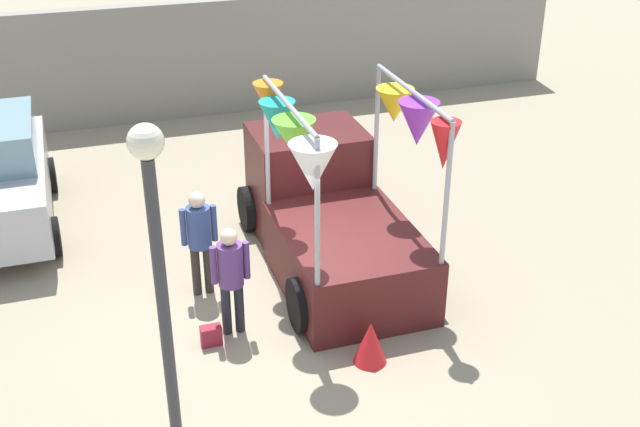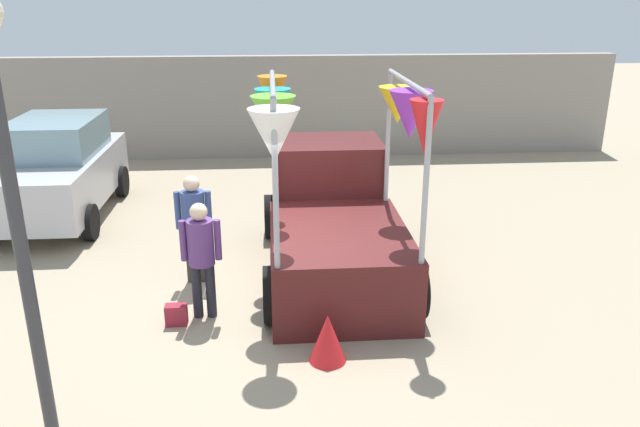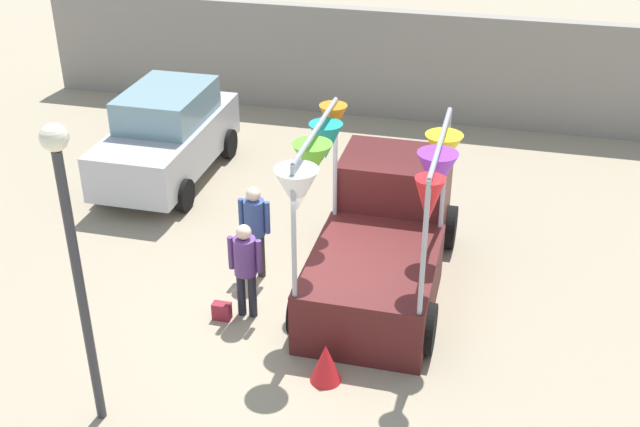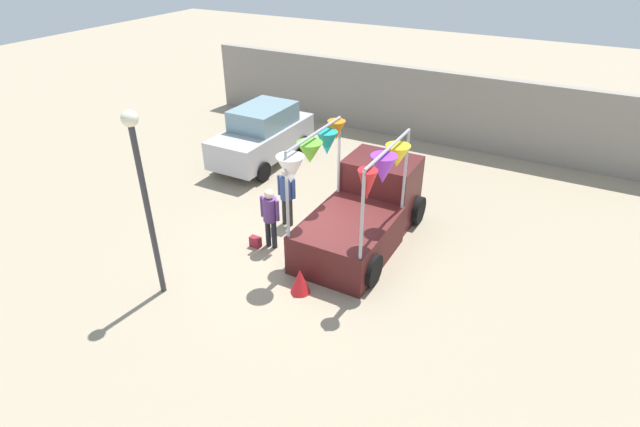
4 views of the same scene
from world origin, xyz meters
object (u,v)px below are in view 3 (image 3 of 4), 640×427
object	(u,v)px
handbag	(222,311)
street_lamp	(72,241)
person_customer	(245,262)
person_vendor	(255,223)
vendor_truck	(383,231)
parked_car	(167,135)
folded_kite_bundle_crimson	(326,363)

from	to	relation	value
handbag	street_lamp	world-z (taller)	street_lamp
person_customer	street_lamp	size ratio (longest dim) A/B	0.39
person_vendor	street_lamp	xyz separation A→B (m)	(-0.92, -3.70, 1.68)
handbag	person_vendor	bearing A→B (deg)	84.03
vendor_truck	person_vendor	size ratio (longest dim) A/B	2.55
person_vendor	parked_car	bearing A→B (deg)	132.68
vendor_truck	street_lamp	size ratio (longest dim) A/B	1.02
person_vendor	folded_kite_bundle_crimson	xyz separation A→B (m)	(1.75, -2.30, -0.69)
street_lamp	folded_kite_bundle_crimson	distance (m)	3.83
vendor_truck	person_vendor	bearing A→B (deg)	-169.76
person_customer	street_lamp	xyz separation A→B (m)	(-1.14, -2.60, 1.71)
folded_kite_bundle_crimson	person_vendor	bearing A→B (deg)	127.21
person_customer	handbag	size ratio (longest dim) A/B	5.69
person_vendor	street_lamp	size ratio (longest dim) A/B	0.40
parked_car	person_vendor	distance (m)	4.26
person_vendor	handbag	xyz separation A→B (m)	(-0.14, -1.30, -0.85)
person_customer	person_vendor	world-z (taller)	person_vendor
folded_kite_bundle_crimson	street_lamp	bearing A→B (deg)	-152.41
person_vendor	street_lamp	distance (m)	4.17
person_vendor	handbag	distance (m)	1.56
person_vendor	street_lamp	world-z (taller)	street_lamp
street_lamp	folded_kite_bundle_crimson	bearing A→B (deg)	27.59
parked_car	street_lamp	bearing A→B (deg)	-73.94
vendor_truck	parked_car	xyz separation A→B (m)	(-4.94, 2.77, 0.02)
handbag	street_lamp	distance (m)	3.57
street_lamp	folded_kite_bundle_crimson	size ratio (longest dim) A/B	6.85
vendor_truck	parked_car	bearing A→B (deg)	150.76
parked_car	street_lamp	size ratio (longest dim) A/B	0.97
vendor_truck	folded_kite_bundle_crimson	world-z (taller)	vendor_truck
handbag	folded_kite_bundle_crimson	xyz separation A→B (m)	(1.89, -1.00, 0.16)
person_customer	person_vendor	xyz separation A→B (m)	(-0.21, 1.10, 0.03)
person_vendor	handbag	bearing A→B (deg)	-95.97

